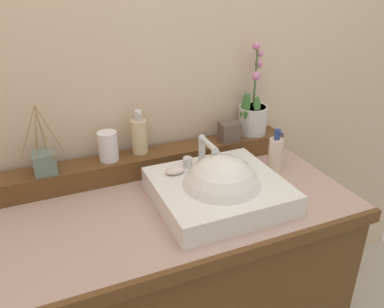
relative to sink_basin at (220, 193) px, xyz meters
The scene contains 11 objects.
wall_back 0.64m from the sink_basin, 105.79° to the left, with size 3.01×0.20×2.59m, color beige.
vanity_cabinet 0.49m from the sink_basin, 155.61° to the left, with size 1.18×0.63×0.86m.
back_ledge 0.33m from the sink_basin, 114.11° to the left, with size 1.11×0.11×0.08m, color brown.
sink_basin is the anchor object (origin of this frame).
soap_bar 0.17m from the sink_basin, 133.93° to the left, with size 0.07×0.04×0.02m, color silver.
potted_plant 0.46m from the sink_basin, 45.96° to the left, with size 0.13×0.12×0.37m.
soap_dispenser 0.38m from the sink_basin, 118.78° to the left, with size 0.06×0.06×0.17m.
tumbler_cup 0.43m from the sink_basin, 134.55° to the left, with size 0.07×0.07×0.11m, color white.
reed_diffuser 0.60m from the sink_basin, 150.67° to the left, with size 0.14×0.08×0.24m.
trinket_box 0.35m from the sink_basin, 57.28° to the left, with size 0.08×0.06×0.08m, color brown.
lotion_bottle 0.31m from the sink_basin, 21.19° to the left, with size 0.05×0.06×0.17m.
Camera 1 is at (-0.39, -1.05, 1.58)m, focal length 37.02 mm.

